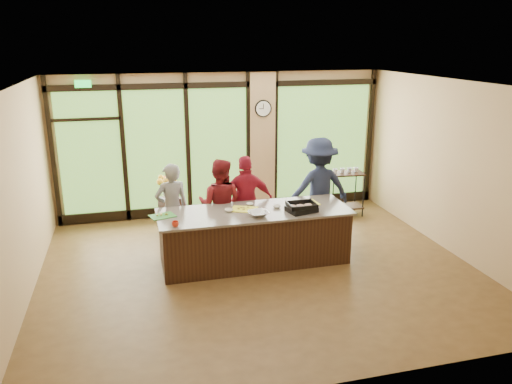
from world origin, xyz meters
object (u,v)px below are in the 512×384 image
roasting_pan (301,209)px  bar_cart (345,187)px  island_base (254,237)px  cook_right (318,188)px  flower_stand (171,215)px  cook_left (172,209)px

roasting_pan → bar_cart: 2.68m
island_base → roasting_pan: 0.94m
roasting_pan → cook_right: bearing=42.3°
island_base → flower_stand: (-1.25, 1.72, -0.09)m
island_base → cook_left: cook_left is taller
cook_left → roasting_pan: (2.03, -0.98, 0.14)m
flower_stand → bar_cart: bearing=-21.2°
island_base → flower_stand: bearing=126.0°
roasting_pan → flower_stand: (-1.99, 1.95, -0.61)m
island_base → roasting_pan: (0.74, -0.24, 0.52)m
cook_left → roasting_pan: cook_left is taller
cook_left → flower_stand: bearing=-104.3°
island_base → cook_left: bearing=150.2°
cook_left → bar_cart: cook_left is taller
cook_left → cook_right: size_ratio=0.85×
island_base → flower_stand: size_ratio=4.37×
roasting_pan → flower_stand: 2.85m
bar_cart → cook_left: bearing=-158.5°
bar_cart → island_base: bearing=-138.0°
cook_left → flower_stand: 1.08m
cook_left → cook_right: (2.74, 0.07, 0.15)m
cook_left → roasting_pan: bearing=142.7°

